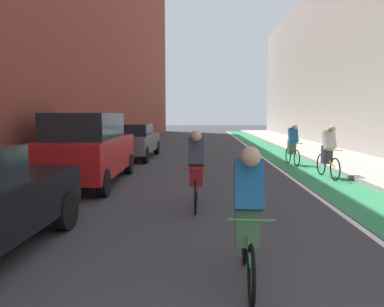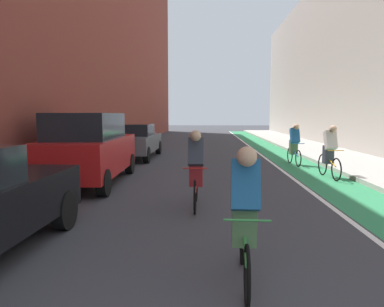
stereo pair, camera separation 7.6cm
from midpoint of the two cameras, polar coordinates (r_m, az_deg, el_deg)
name	(u,v)px [view 1 (the left image)]	position (r m, az deg, el deg)	size (l,w,h in m)	color
ground_plane	(205,152)	(18.42, 1.98, 0.17)	(98.18, 98.18, 0.00)	#38383D
bike_lane_paint	(267,149)	(20.71, 11.82, 0.71)	(1.60, 44.63, 0.00)	#2D8451
lane_divider_stripe	(251,149)	(20.58, 9.35, 0.73)	(0.12, 44.63, 0.00)	white
sidewalk_right	(308,148)	(21.23, 17.99, 0.86)	(3.03, 44.63, 0.14)	#A8A59E
building_facade_left	(95,5)	(22.07, -15.40, 21.99)	(3.00, 44.63, 16.04)	brown
building_facade_right	(347,56)	(24.18, 23.47, 14.20)	(2.40, 40.63, 11.02)	#B2ADA3
parked_suv_red	(88,148)	(10.35, -16.51, 0.86)	(1.97, 4.49, 1.98)	red
parked_sedan_gray	(132,141)	(16.12, -9.80, 2.03)	(2.02, 4.41, 1.53)	#595B60
cyclist_lead	(248,214)	(4.16, 8.46, -9.54)	(0.48, 1.68, 1.60)	black
cyclist_mid	(196,169)	(7.40, 0.39, -2.51)	(0.48, 1.74, 1.62)	black
cyclist_trailing	(328,152)	(11.69, 20.82, 0.29)	(0.48, 1.73, 1.62)	black
cyclist_far	(293,143)	(14.31, 15.67, 1.61)	(0.48, 1.69, 1.60)	black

